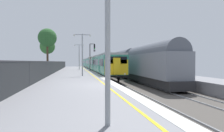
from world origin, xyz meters
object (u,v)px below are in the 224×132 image
at_px(commuter_train_at_platform, 93,63).
at_px(speed_limit_sign, 90,62).
at_px(background_tree_left, 47,47).
at_px(background_tree_centre, 47,38).
at_px(platform_lamp_far, 79,55).
at_px(freight_train_adjacent_track, 134,62).
at_px(signal_gantry, 91,54).
at_px(platform_lamp_mid, 82,51).

height_order(commuter_train_at_platform, speed_limit_sign, commuter_train_at_platform).
distance_m(speed_limit_sign, background_tree_left, 9.75).
bearing_deg(background_tree_centre, speed_limit_sign, 7.53).
xyz_separation_m(commuter_train_at_platform, speed_limit_sign, (-1.85, -15.93, 0.40)).
bearing_deg(speed_limit_sign, platform_lamp_far, 109.12).
relative_size(freight_train_adjacent_track, background_tree_left, 4.54).
xyz_separation_m(speed_limit_sign, background_tree_centre, (-7.33, -0.97, 3.88)).
relative_size(speed_limit_sign, platform_lamp_far, 0.50).
height_order(signal_gantry, speed_limit_sign, signal_gantry).
distance_m(commuter_train_at_platform, platform_lamp_far, 11.34).
bearing_deg(speed_limit_sign, background_tree_centre, -172.47).
distance_m(signal_gantry, platform_lamp_mid, 15.08).
bearing_deg(background_tree_left, speed_limit_sign, -30.49).
xyz_separation_m(speed_limit_sign, platform_lamp_mid, (-1.86, -12.84, 1.24)).
bearing_deg(background_tree_left, freight_train_adjacent_track, -41.68).
height_order(speed_limit_sign, platform_lamp_mid, platform_lamp_mid).
bearing_deg(platform_lamp_mid, speed_limit_sign, 81.74).
height_order(freight_train_adjacent_track, platform_lamp_mid, platform_lamp_mid).
bearing_deg(speed_limit_sign, background_tree_left, 149.51).
distance_m(platform_lamp_far, background_tree_centre, 8.73).
relative_size(freight_train_adjacent_track, signal_gantry, 5.43).
bearing_deg(platform_lamp_mid, platform_lamp_far, 90.00).
bearing_deg(commuter_train_at_platform, background_tree_centre, -118.48).
bearing_deg(platform_lamp_far, background_tree_left, -174.13).
bearing_deg(background_tree_left, platform_lamp_far, 5.87).
distance_m(freight_train_adjacent_track, platform_lamp_mid, 9.41).
height_order(commuter_train_at_platform, platform_lamp_far, platform_lamp_far).
xyz_separation_m(platform_lamp_mid, background_tree_left, (-6.18, 17.58, 1.55)).
bearing_deg(signal_gantry, platform_lamp_far, 124.07).
distance_m(freight_train_adjacent_track, background_tree_centre, 15.30).
bearing_deg(platform_lamp_far, speed_limit_sign, -70.88).
bearing_deg(platform_lamp_far, background_tree_centre, -130.73).
relative_size(commuter_train_at_platform, background_tree_left, 10.07).
distance_m(speed_limit_sign, platform_lamp_mid, 13.03).
relative_size(commuter_train_at_platform, speed_limit_sign, 23.40).
distance_m(signal_gantry, background_tree_centre, 8.61).
bearing_deg(signal_gantry, speed_limit_sign, -100.09).
bearing_deg(background_tree_left, platform_lamp_mid, -70.61).
bearing_deg(background_tree_left, background_tree_centre, -82.79).
bearing_deg(freight_train_adjacent_track, commuter_train_at_platform, 99.64).
xyz_separation_m(freight_train_adjacent_track, platform_lamp_far, (-7.71, 13.01, 1.56)).
relative_size(platform_lamp_far, background_tree_centre, 0.72).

